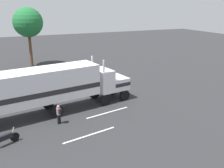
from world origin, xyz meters
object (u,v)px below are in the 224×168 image
Objects in this scene: person_bystander at (59,114)px; motorcycle at (5,139)px; tree_left at (28,23)px; semi_truck at (52,86)px.

person_bystander is 0.83× the size of motorcycle.
tree_left is (4.89, 23.67, 6.27)m from motorcycle.
tree_left reaches higher than semi_truck.
motorcycle is (-4.24, -4.20, -2.04)m from semi_truck.
semi_truck reaches higher than motorcycle.
semi_truck is at bearing 88.65° from person_bystander.
tree_left reaches higher than person_bystander.
motorcycle is at bearing -101.68° from tree_left.
person_bystander reaches higher than motorcycle.
motorcycle is 0.22× the size of tree_left.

